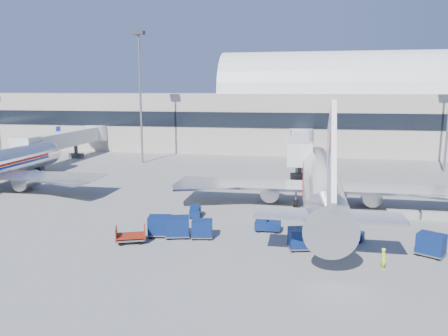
% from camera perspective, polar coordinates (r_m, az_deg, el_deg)
% --- Properties ---
extents(ground, '(260.00, 260.00, 0.00)m').
position_cam_1_polar(ground, '(45.29, -0.23, -6.17)').
color(ground, gray).
rests_on(ground, ground).
extents(terminal, '(170.00, 28.15, 21.00)m').
position_cam_1_polar(terminal, '(101.16, -2.03, 7.17)').
color(terminal, '#B2AA9E').
rests_on(terminal, ground).
extents(airliner_main, '(32.00, 37.26, 12.07)m').
position_cam_1_polar(airliner_main, '(48.29, 12.52, -1.81)').
color(airliner_main, silver).
rests_on(airliner_main, ground).
extents(jetbridge_near, '(4.40, 27.50, 6.25)m').
position_cam_1_polar(jetbridge_near, '(74.07, 9.97, 3.16)').
color(jetbridge_near, silver).
rests_on(jetbridge_near, ground).
extents(jetbridge_mid, '(4.40, 27.50, 6.25)m').
position_cam_1_polar(jetbridge_mid, '(85.33, -19.57, 3.63)').
color(jetbridge_mid, silver).
rests_on(jetbridge_mid, ground).
extents(mast_west, '(2.00, 1.20, 22.60)m').
position_cam_1_polar(mast_west, '(77.96, -10.94, 11.47)').
color(mast_west, slate).
rests_on(mast_west, ground).
extents(barrier_near, '(3.00, 0.55, 0.90)m').
position_cam_1_polar(barrier_near, '(47.46, 22.25, -5.61)').
color(barrier_near, '#9E9E96').
rests_on(barrier_near, ground).
extents(barrier_mid, '(3.00, 0.55, 0.90)m').
position_cam_1_polar(barrier_mid, '(48.27, 26.10, -5.64)').
color(barrier_mid, '#9E9E96').
rests_on(barrier_mid, ground).
extents(tug_lead, '(2.34, 1.18, 1.52)m').
position_cam_1_polar(tug_lead, '(40.28, 5.61, -7.28)').
color(tug_lead, '#0B1D52').
rests_on(tug_lead, ground).
extents(tug_right, '(2.31, 1.62, 1.37)m').
position_cam_1_polar(tug_right, '(39.31, 16.14, -8.19)').
color(tug_right, '#0B1D52').
rests_on(tug_right, ground).
extents(tug_left, '(1.37, 2.24, 1.37)m').
position_cam_1_polar(tug_left, '(44.63, -3.80, -5.60)').
color(tug_left, '#0B1D52').
rests_on(tug_left, ground).
extents(cart_train_a, '(2.06, 1.70, 1.63)m').
position_cam_1_polar(cart_train_a, '(38.24, -2.88, -7.92)').
color(cart_train_a, '#0B1D52').
rests_on(cart_train_a, ground).
extents(cart_train_b, '(2.42, 2.06, 1.84)m').
position_cam_1_polar(cart_train_b, '(38.58, -6.09, -7.62)').
color(cart_train_b, '#0B1D52').
rests_on(cart_train_b, ground).
extents(cart_train_c, '(2.31, 1.92, 1.82)m').
position_cam_1_polar(cart_train_c, '(39.08, -8.37, -7.45)').
color(cart_train_c, '#0B1D52').
rests_on(cart_train_c, ground).
extents(cart_solo_near, '(2.33, 1.98, 1.77)m').
position_cam_1_polar(cart_solo_near, '(36.10, 10.02, -9.04)').
color(cart_solo_near, '#0B1D52').
rests_on(cart_solo_near, ground).
extents(cart_solo_far, '(2.53, 2.37, 1.78)m').
position_cam_1_polar(cart_solo_far, '(37.84, 25.43, -8.98)').
color(cart_solo_far, '#0B1D52').
rests_on(cart_solo_far, ground).
extents(cart_open_red, '(2.92, 2.49, 0.66)m').
position_cam_1_polar(cart_open_red, '(38.12, -12.04, -8.82)').
color(cart_open_red, slate).
rests_on(cart_open_red, ground).
extents(ramp_worker, '(0.46, 0.63, 1.59)m').
position_cam_1_polar(ramp_worker, '(33.97, 20.12, -11.04)').
color(ramp_worker, '#C7F019').
rests_on(ramp_worker, ground).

